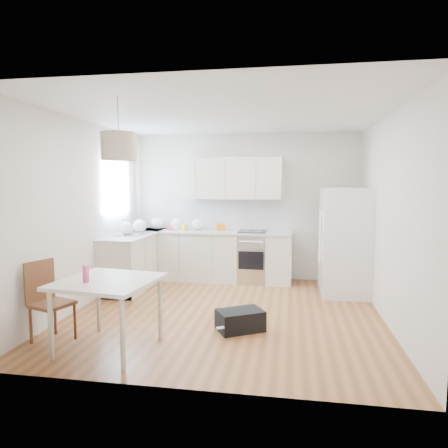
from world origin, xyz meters
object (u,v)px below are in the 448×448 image
object	(u,v)px
dining_table	(108,287)
dining_chair	(52,302)
gym_bag	(240,320)
refrigerator	(346,242)

from	to	relation	value
dining_table	dining_chair	xyz separation A→B (m)	(-0.72, 0.09, -0.23)
dining_table	gym_bag	distance (m)	1.64
dining_table	dining_chair	bearing A→B (deg)	-179.71
refrigerator	dining_chair	bearing A→B (deg)	-145.55
refrigerator	gym_bag	xyz separation A→B (m)	(-1.47, -1.86, -0.73)
dining_table	gym_bag	xyz separation A→B (m)	(1.33, 0.78, -0.56)
refrigerator	dining_chair	xyz separation A→B (m)	(-3.52, -2.55, -0.40)
refrigerator	dining_table	world-z (taller)	refrigerator
dining_chair	gym_bag	distance (m)	2.19
gym_bag	dining_table	bearing A→B (deg)	-179.89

